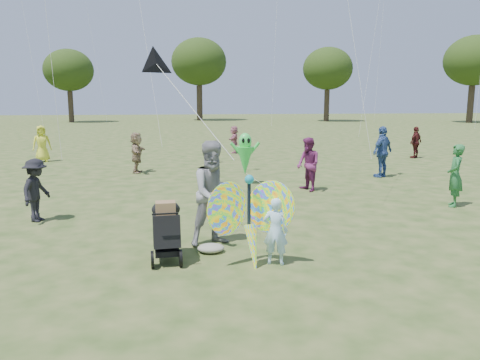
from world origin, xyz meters
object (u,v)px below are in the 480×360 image
at_px(crowd_e, 308,164).
at_px(crowd_j, 234,139).
at_px(crowd_g, 42,144).
at_px(crowd_c, 382,152).
at_px(crowd_h, 416,142).
at_px(crowd_f, 455,176).
at_px(crowd_d, 137,153).
at_px(alien_kite, 245,156).
at_px(crowd_b, 36,190).
at_px(adult_man, 215,193).
at_px(child_girl, 276,231).
at_px(jogging_stroller, 166,227).
at_px(butterfly_kite, 250,220).

relative_size(crowd_e, crowd_j, 1.16).
bearing_deg(crowd_g, crowd_j, -2.57).
relative_size(crowd_c, crowd_h, 1.23).
distance_m(crowd_f, crowd_h, 10.82).
relative_size(crowd_d, crowd_g, 0.95).
bearing_deg(crowd_e, alien_kite, -144.25).
relative_size(crowd_j, alien_kite, 0.83).
bearing_deg(crowd_g, crowd_b, -92.34).
relative_size(adult_man, crowd_j, 1.43).
xyz_separation_m(crowd_b, alien_kite, (5.60, 4.12, 0.22)).
relative_size(adult_man, crowd_c, 1.10).
distance_m(child_girl, alien_kite, 7.82).
height_order(crowd_c, crowd_h, crowd_c).
bearing_deg(child_girl, crowd_g, -42.82).
height_order(crowd_b, crowd_j, crowd_b).
bearing_deg(crowd_f, crowd_j, -135.69).
relative_size(crowd_g, crowd_h, 1.09).
height_order(child_girl, crowd_e, crowd_e).
xyz_separation_m(crowd_d, jogging_stroller, (1.26, -10.36, -0.18)).
height_order(crowd_e, crowd_j, crowd_e).
bearing_deg(crowd_b, jogging_stroller, -120.26).
bearing_deg(crowd_b, butterfly_kite, -113.46).
height_order(adult_man, crowd_j, adult_man).
bearing_deg(crowd_d, crowd_b, 171.21).
bearing_deg(crowd_b, crowd_e, -54.33).
bearing_deg(adult_man, butterfly_kite, -87.75).
bearing_deg(crowd_f, alien_kite, -102.13).
distance_m(child_girl, adult_man, 1.65).
distance_m(adult_man, crowd_b, 4.66).
bearing_deg(butterfly_kite, crowd_d, 103.98).
xyz_separation_m(crowd_h, alien_kite, (-9.33, -5.86, 0.20)).
bearing_deg(crowd_j, alien_kite, 8.37).
relative_size(crowd_j, butterfly_kite, 0.81).
relative_size(crowd_d, alien_kite, 0.91).
height_order(crowd_c, butterfly_kite, crowd_c).
height_order(child_girl, butterfly_kite, butterfly_kite).
distance_m(crowd_b, crowd_d, 7.42).
bearing_deg(butterfly_kite, crowd_g, 116.11).
bearing_deg(crowd_c, crowd_h, -161.97).
bearing_deg(crowd_h, crowd_f, 35.00).
bearing_deg(jogging_stroller, crowd_e, 50.05).
bearing_deg(jogging_stroller, crowd_h, 44.45).
height_order(crowd_d, crowd_h, crowd_d).
height_order(crowd_e, jogging_stroller, crowd_e).
bearing_deg(crowd_g, butterfly_kite, -80.14).
bearing_deg(crowd_g, crowd_d, -57.14).
height_order(adult_man, butterfly_kite, adult_man).
xyz_separation_m(child_girl, crowd_h, (10.00, 13.64, 0.17)).
bearing_deg(child_girl, adult_man, -33.95).
relative_size(crowd_f, alien_kite, 0.96).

